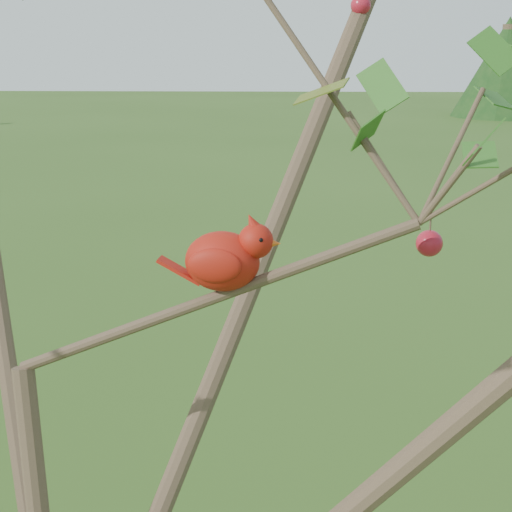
% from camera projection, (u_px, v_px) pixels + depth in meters
% --- Properties ---
extents(crabapple_tree, '(2.35, 2.05, 2.95)m').
position_uv_depth(crabapple_tree, '(38.00, 289.00, 1.07)').
color(crabapple_tree, '#413123').
rests_on(crabapple_tree, ground).
extents(cardinal, '(0.19, 0.10, 0.13)m').
position_uv_depth(cardinal, '(226.00, 258.00, 1.15)').
color(cardinal, '#A41A0E').
rests_on(cardinal, ground).
extents(distant_trees, '(36.59, 13.38, 3.28)m').
position_uv_depth(distant_trees, '(154.00, 78.00, 21.87)').
color(distant_trees, '#413123').
rests_on(distant_trees, ground).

